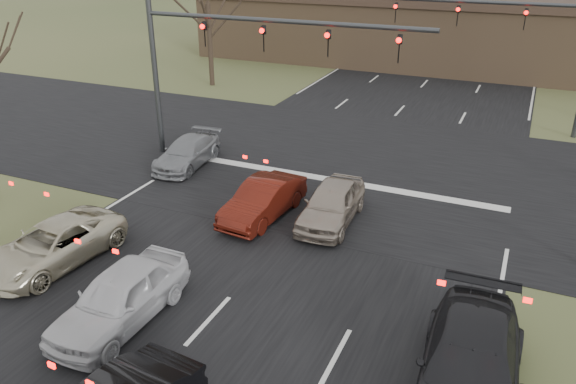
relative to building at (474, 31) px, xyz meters
name	(u,v)px	position (x,y,z in m)	size (l,w,h in m)	color
road_main	(477,26)	(-2.00, 22.00, -2.66)	(14.00, 300.00, 0.02)	black
road_cross	(351,164)	(-2.00, -23.00, -2.65)	(200.00, 14.00, 0.02)	black
building	(474,31)	(0.00, 0.00, 0.00)	(42.40, 10.40, 5.30)	brown
mast_arm_near	(218,46)	(-7.23, -25.00, 2.41)	(12.12, 0.24, 8.00)	#383A3D
mast_arm_far	(531,30)	(4.18, -15.00, 2.35)	(11.12, 0.24, 8.00)	#383A3D
car_silver_suv	(53,244)	(-7.78, -34.40, -2.03)	(2.11, 4.58, 1.27)	beige
car_white_sedan	(120,297)	(-4.05, -35.87, -1.93)	(1.74, 4.32, 1.47)	silver
car_charcoal_sedan	(470,368)	(4.49, -34.96, -1.90)	(2.15, 5.29, 1.53)	black
car_grey_ahead	(187,152)	(-8.50, -25.95, -2.07)	(1.66, 4.09, 1.19)	gray
car_red_ahead	(263,200)	(-3.31, -29.06, -1.99)	(1.42, 4.07, 1.34)	#50140B
car_silver_ahead	(331,203)	(-0.98, -28.43, -1.96)	(1.65, 4.11, 1.40)	#A19382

